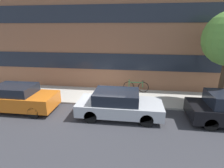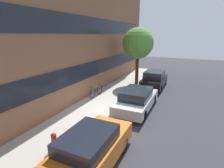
# 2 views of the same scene
# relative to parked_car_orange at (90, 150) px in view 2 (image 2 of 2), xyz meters

# --- Properties ---
(ground_plane) EXTENTS (56.00, 56.00, 0.00)m
(ground_plane) POSITION_rel_parked_car_orange_xyz_m (4.31, 1.05, -0.69)
(ground_plane) COLOR #333338
(sidewalk_strip) EXTENTS (28.00, 2.79, 0.11)m
(sidewalk_strip) POSITION_rel_parked_car_orange_xyz_m (4.31, 2.44, -0.64)
(sidewalk_strip) COLOR #A8A399
(sidewalk_strip) RESTS_ON ground_plane
(rowhouse_facade) EXTENTS (28.00, 1.02, 9.25)m
(rowhouse_facade) POSITION_rel_parked_car_orange_xyz_m (4.31, 4.28, 3.94)
(rowhouse_facade) COLOR brown
(rowhouse_facade) RESTS_ON ground_plane
(parked_car_orange) EXTENTS (3.95, 1.65, 1.39)m
(parked_car_orange) POSITION_rel_parked_car_orange_xyz_m (0.00, 0.00, 0.00)
(parked_car_orange) COLOR #D16619
(parked_car_orange) RESTS_ON ground_plane
(parked_car_silver) EXTENTS (4.13, 1.76, 1.33)m
(parked_car_silver) POSITION_rel_parked_car_orange_xyz_m (5.36, -0.00, -0.03)
(parked_car_silver) COLOR #B2B5BA
(parked_car_silver) RESTS_ON ground_plane
(parked_car_black) EXTENTS (3.90, 1.69, 1.46)m
(parked_car_black) POSITION_rel_parked_car_orange_xyz_m (10.57, 0.00, 0.02)
(parked_car_black) COLOR black
(parked_car_black) RESTS_ON ground_plane
(fire_hydrant) EXTENTS (0.54, 0.30, 0.75)m
(fire_hydrant) POSITION_rel_parked_car_orange_xyz_m (0.07, 1.69, -0.21)
(fire_hydrant) COLOR red
(fire_hydrant) RESTS_ON sidewalk_strip
(bicycle) EXTENTS (1.68, 0.44, 0.81)m
(bicycle) POSITION_rel_parked_car_orange_xyz_m (6.20, 3.32, -0.18)
(bicycle) COLOR black
(bicycle) RESTS_ON sidewalk_strip
(street_tree) EXTENTS (2.70, 2.70, 4.99)m
(street_tree) POSITION_rel_parked_car_orange_xyz_m (10.69, 1.63, 3.02)
(street_tree) COLOR #473323
(street_tree) RESTS_ON sidewalk_strip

